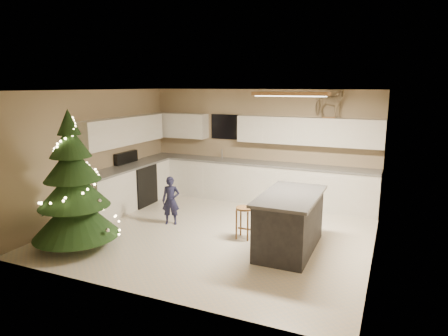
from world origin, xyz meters
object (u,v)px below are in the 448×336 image
Objects in this scene: island at (290,222)px; christmas_tree at (74,192)px; rocking_horse at (329,103)px; bar_stool at (244,215)px; toddler at (171,201)px.

christmas_tree reaches higher than island.
rocking_horse reaches higher than island.
rocking_horse is (1.00, 2.43, 1.88)m from bar_stool.
christmas_tree is at bearing -148.39° from bar_stool.
christmas_tree is (-2.44, -1.50, 0.52)m from bar_stool.
rocking_horse is (0.14, 2.59, 1.83)m from island.
island is 3.18m from rocking_horse.
toddler is at bearing 172.92° from island.
toddler is (-1.59, 0.14, 0.04)m from bar_stool.
island is at bearing -10.86° from bar_stool.
bar_stool is 2.91m from christmas_tree.
rocking_horse is at bearing 67.62° from bar_stool.
christmas_tree reaches higher than bar_stool.
bar_stool is 0.25× the size of christmas_tree.
island is at bearing -169.63° from rocking_horse.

